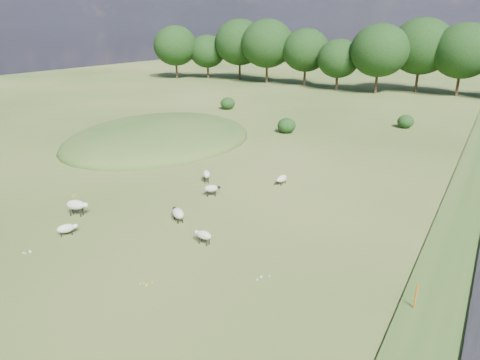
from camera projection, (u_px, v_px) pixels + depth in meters
The scene contains 12 objects.
ground at pixel (307, 138), 41.99m from camera, with size 160.00×160.00×0.00m, color #2F5119.
mound at pixel (160, 140), 41.43m from camera, with size 16.00×20.00×4.00m, color #33561E.
treeline at pixel (390, 51), 68.71m from camera, with size 96.28×14.66×11.70m.
shrubs at pixel (292, 115), 49.06m from camera, with size 24.12×10.53×1.56m.
marker_post at pixel (415, 298), 16.49m from camera, with size 0.06×0.06×1.20m, color #D8590C.
sheep_0 at pixel (66, 228), 22.58m from camera, with size 0.85×1.10×0.62m.
sheep_1 at pixel (282, 179), 29.79m from camera, with size 0.60×1.16×0.65m.
sheep_2 at pixel (204, 235), 21.61m from camera, with size 1.01×0.46×0.74m.
sheep_3 at pixel (206, 174), 30.21m from camera, with size 0.97×1.11×0.82m.
sheep_4 at pixel (76, 205), 24.81m from camera, with size 1.39×0.94×0.96m.
sheep_5 at pixel (212, 188), 27.68m from camera, with size 1.02×0.93×0.76m.
sheep_6 at pixel (178, 213), 24.20m from camera, with size 1.32×1.06×0.76m.
Camera 1 is at (15.60, -18.34, 10.52)m, focal length 32.00 mm.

